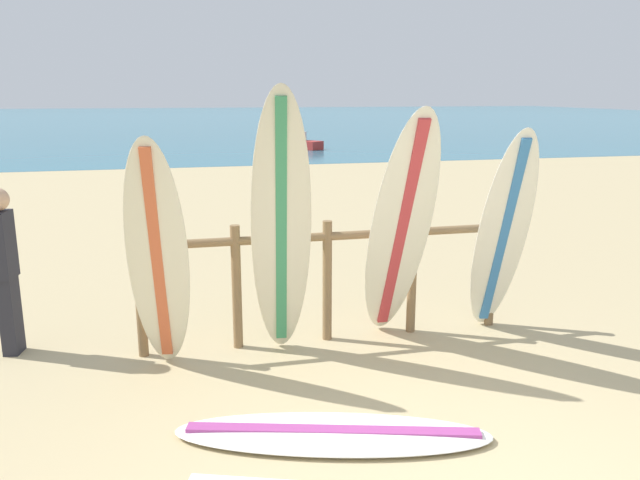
{
  "coord_description": "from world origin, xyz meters",
  "views": [
    {
      "loc": [
        -1.52,
        -2.64,
        2.36
      ],
      "look_at": [
        -0.11,
        3.29,
        0.93
      ],
      "focal_mm": 35.41,
      "sensor_mm": 36.0,
      "label": 1
    }
  ],
  "objects_px": {
    "surfboard_leaning_left": "(281,226)",
    "surfboard_lying_on_sand": "(333,434)",
    "surfboard_rack": "(327,267)",
    "surfboard_leaning_center_left": "(400,231)",
    "small_boat_offshore": "(294,143)",
    "surfboard_leaning_center": "(502,236)",
    "surfboard_leaning_far_left": "(158,257)",
    "beachgoer_standing": "(4,264)"
  },
  "relations": [
    {
      "from": "surfboard_leaning_left",
      "to": "small_boat_offshore",
      "type": "relative_size",
      "value": 0.98
    },
    {
      "from": "surfboard_leaning_center",
      "to": "small_boat_offshore",
      "type": "distance_m",
      "value": 21.61
    },
    {
      "from": "surfboard_leaning_center",
      "to": "surfboard_lying_on_sand",
      "type": "height_order",
      "value": "surfboard_leaning_center"
    },
    {
      "from": "surfboard_leaning_center",
      "to": "surfboard_lying_on_sand",
      "type": "distance_m",
      "value": 2.64
    },
    {
      "from": "surfboard_leaning_center_left",
      "to": "surfboard_leaning_center",
      "type": "xyz_separation_m",
      "value": [
        1.01,
        -0.02,
        -0.09
      ]
    },
    {
      "from": "surfboard_leaning_center",
      "to": "small_boat_offshore",
      "type": "relative_size",
      "value": 0.84
    },
    {
      "from": "surfboard_leaning_center_left",
      "to": "beachgoer_standing",
      "type": "relative_size",
      "value": 1.47
    },
    {
      "from": "surfboard_leaning_far_left",
      "to": "surfboard_leaning_left",
      "type": "xyz_separation_m",
      "value": [
        1.06,
        0.06,
        0.2
      ]
    },
    {
      "from": "surfboard_leaning_center_left",
      "to": "surfboard_rack",
      "type": "bearing_deg",
      "value": 147.61
    },
    {
      "from": "surfboard_rack",
      "to": "surfboard_leaning_center_left",
      "type": "xyz_separation_m",
      "value": [
        0.59,
        -0.37,
        0.4
      ]
    },
    {
      "from": "surfboard_leaning_left",
      "to": "small_boat_offshore",
      "type": "bearing_deg",
      "value": 78.68
    },
    {
      "from": "beachgoer_standing",
      "to": "surfboard_leaning_far_left",
      "type": "bearing_deg",
      "value": -28.2
    },
    {
      "from": "surfboard_rack",
      "to": "small_boat_offshore",
      "type": "relative_size",
      "value": 1.43
    },
    {
      "from": "surfboard_leaning_center",
      "to": "small_boat_offshore",
      "type": "height_order",
      "value": "surfboard_leaning_center"
    },
    {
      "from": "surfboard_leaning_far_left",
      "to": "surfboard_leaning_center",
      "type": "xyz_separation_m",
      "value": [
        3.15,
        -0.01,
        0.02
      ]
    },
    {
      "from": "surfboard_leaning_center_left",
      "to": "beachgoer_standing",
      "type": "distance_m",
      "value": 3.58
    },
    {
      "from": "surfboard_rack",
      "to": "surfboard_leaning_far_left",
      "type": "relative_size",
      "value": 1.75
    },
    {
      "from": "surfboard_leaning_far_left",
      "to": "surfboard_leaning_center_left",
      "type": "distance_m",
      "value": 2.14
    },
    {
      "from": "surfboard_leaning_far_left",
      "to": "small_boat_offshore",
      "type": "distance_m",
      "value": 22.14
    },
    {
      "from": "beachgoer_standing",
      "to": "surfboard_leaning_left",
      "type": "bearing_deg",
      "value": -15.37
    },
    {
      "from": "surfboard_leaning_left",
      "to": "surfboard_leaning_center_left",
      "type": "bearing_deg",
      "value": -2.9
    },
    {
      "from": "surfboard_leaning_center",
      "to": "surfboard_rack",
      "type": "bearing_deg",
      "value": 166.21
    },
    {
      "from": "surfboard_rack",
      "to": "beachgoer_standing",
      "type": "relative_size",
      "value": 2.31
    },
    {
      "from": "small_boat_offshore",
      "to": "surfboard_lying_on_sand",
      "type": "bearing_deg",
      "value": -100.39
    },
    {
      "from": "surfboard_leaning_center",
      "to": "beachgoer_standing",
      "type": "height_order",
      "value": "surfboard_leaning_center"
    },
    {
      "from": "surfboard_lying_on_sand",
      "to": "surfboard_leaning_left",
      "type": "bearing_deg",
      "value": 93.64
    },
    {
      "from": "small_boat_offshore",
      "to": "surfboard_leaning_center",
      "type": "bearing_deg",
      "value": -95.82
    },
    {
      "from": "surfboard_rack",
      "to": "small_boat_offshore",
      "type": "distance_m",
      "value": 21.43
    },
    {
      "from": "surfboard_rack",
      "to": "surfboard_leaning_center_left",
      "type": "bearing_deg",
      "value": -32.39
    },
    {
      "from": "surfboard_leaning_left",
      "to": "surfboard_lying_on_sand",
      "type": "bearing_deg",
      "value": -86.36
    },
    {
      "from": "surfboard_leaning_left",
      "to": "beachgoer_standing",
      "type": "bearing_deg",
      "value": 164.63
    },
    {
      "from": "surfboard_rack",
      "to": "surfboard_lying_on_sand",
      "type": "height_order",
      "value": "surfboard_rack"
    },
    {
      "from": "surfboard_rack",
      "to": "surfboard_leaning_left",
      "type": "height_order",
      "value": "surfboard_leaning_left"
    },
    {
      "from": "small_boat_offshore",
      "to": "surfboard_rack",
      "type": "bearing_deg",
      "value": -100.19
    },
    {
      "from": "surfboard_leaning_far_left",
      "to": "beachgoer_standing",
      "type": "xyz_separation_m",
      "value": [
        -1.36,
        0.73,
        -0.17
      ]
    },
    {
      "from": "beachgoer_standing",
      "to": "small_boat_offshore",
      "type": "xyz_separation_m",
      "value": [
        6.7,
        20.74,
        -0.6
      ]
    },
    {
      "from": "surfboard_lying_on_sand",
      "to": "small_boat_offshore",
      "type": "height_order",
      "value": "small_boat_offshore"
    },
    {
      "from": "surfboard_leaning_left",
      "to": "small_boat_offshore",
      "type": "distance_m",
      "value": 21.85
    },
    {
      "from": "surfboard_rack",
      "to": "surfboard_leaning_far_left",
      "type": "bearing_deg",
      "value": -166.18
    },
    {
      "from": "surfboard_rack",
      "to": "surfboard_leaning_left",
      "type": "xyz_separation_m",
      "value": [
        -0.5,
        -0.32,
        0.49
      ]
    },
    {
      "from": "surfboard_leaning_center_left",
      "to": "surfboard_leaning_center",
      "type": "relative_size",
      "value": 1.09
    },
    {
      "from": "surfboard_lying_on_sand",
      "to": "beachgoer_standing",
      "type": "height_order",
      "value": "beachgoer_standing"
    }
  ]
}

